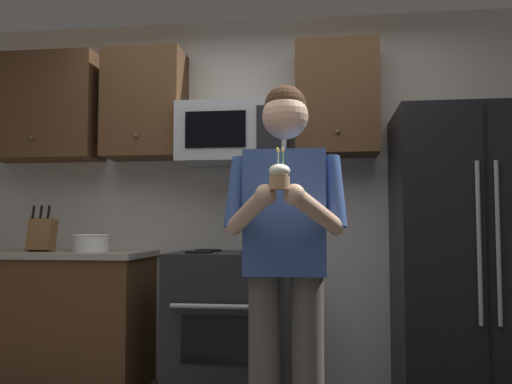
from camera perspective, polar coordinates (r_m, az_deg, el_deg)
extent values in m
cube|color=beige|center=(3.99, 0.47, -0.56)|extent=(4.40, 0.10, 2.60)
cube|color=black|center=(3.67, -2.65, -13.45)|extent=(0.76, 0.66, 0.92)
cube|color=black|center=(3.35, -3.67, -15.08)|extent=(0.48, 0.01, 0.28)
cylinder|color=#99999E|center=(3.29, -3.74, -11.75)|extent=(0.60, 0.03, 0.03)
cylinder|color=black|center=(3.52, -5.93, -6.22)|extent=(0.18, 0.18, 0.01)
cylinder|color=black|center=(3.45, -0.07, -6.28)|extent=(0.18, 0.18, 0.01)
cylinder|color=black|center=(3.79, -4.96, -6.04)|extent=(0.18, 0.18, 0.01)
cylinder|color=black|center=(3.73, 0.48, -6.09)|extent=(0.18, 0.18, 0.01)
cube|color=#9EA0A5|center=(3.79, -2.28, 6.01)|extent=(0.74, 0.40, 0.40)
cube|color=black|center=(3.61, -4.24, 6.51)|extent=(0.40, 0.01, 0.24)
cube|color=black|center=(3.56, 1.34, 6.65)|extent=(0.16, 0.01, 0.30)
cube|color=black|center=(3.64, 21.38, -6.31)|extent=(0.90, 0.72, 1.80)
cylinder|color=gray|center=(3.26, 22.11, -4.87)|extent=(0.02, 0.02, 0.90)
cylinder|color=gray|center=(3.28, 23.80, -4.81)|extent=(0.02, 0.02, 0.90)
cube|color=black|center=(3.28, 22.95, -6.58)|extent=(0.01, 0.01, 1.74)
cube|color=#4C301C|center=(4.33, -20.95, 8.12)|extent=(0.80, 0.34, 0.76)
sphere|color=brown|center=(4.13, -22.21, 5.19)|extent=(0.03, 0.03, 0.03)
cube|color=#4C301C|center=(4.04, -11.41, 8.80)|extent=(0.55, 0.34, 0.76)
sphere|color=brown|center=(3.82, -12.32, 5.70)|extent=(0.03, 0.03, 0.03)
cube|color=#4C301C|center=(3.83, 8.37, 9.43)|extent=(0.55, 0.34, 0.76)
sphere|color=brown|center=(3.61, 8.47, 6.21)|extent=(0.03, 0.03, 0.03)
cube|color=#4C301C|center=(4.11, -21.20, -12.43)|extent=(1.40, 0.62, 0.88)
cube|color=gray|center=(4.07, -21.04, -6.01)|extent=(1.44, 0.66, 0.04)
cube|color=brown|center=(4.02, -21.29, -4.18)|extent=(0.16, 0.15, 0.24)
cylinder|color=black|center=(4.03, -22.06, -1.96)|extent=(0.02, 0.04, 0.09)
cylinder|color=black|center=(4.00, -21.38, -1.96)|extent=(0.02, 0.04, 0.09)
cylinder|color=black|center=(3.98, -20.68, -1.97)|extent=(0.02, 0.04, 0.09)
cylinder|color=white|center=(3.90, -16.70, -5.12)|extent=(0.24, 0.24, 0.11)
torus|color=white|center=(3.89, -16.69, -4.32)|extent=(0.25, 0.25, 0.01)
cylinder|color=#4C4742|center=(2.68, 0.89, -17.78)|extent=(0.15, 0.15, 0.86)
cylinder|color=#4C4742|center=(2.66, 5.39, -17.84)|extent=(0.15, 0.15, 0.86)
cube|color=#334C8C|center=(2.59, 3.08, -2.18)|extent=(0.38, 0.22, 0.58)
sphere|color=tan|center=(2.64, 3.04, 7.84)|extent=(0.22, 0.22, 0.22)
sphere|color=#382314|center=(2.66, 3.06, 8.85)|extent=(0.20, 0.20, 0.20)
cylinder|color=#334C8C|center=(2.59, -1.95, -0.08)|extent=(0.15, 0.18, 0.35)
cylinder|color=tan|center=(2.42, -0.80, -2.12)|extent=(0.26, 0.33, 0.21)
sphere|color=tan|center=(2.28, 0.99, -0.30)|extent=(0.09, 0.09, 0.09)
cylinder|color=#334C8C|center=(2.56, 8.06, 0.00)|extent=(0.15, 0.18, 0.35)
cylinder|color=tan|center=(2.39, 6.34, -2.08)|extent=(0.26, 0.33, 0.21)
sphere|color=tan|center=(2.27, 4.00, -0.27)|extent=(0.09, 0.09, 0.09)
cylinder|color=#A87F56|center=(2.26, 2.45, 0.95)|extent=(0.08, 0.08, 0.06)
ellipsoid|color=white|center=(2.26, 2.45, 2.20)|extent=(0.09, 0.09, 0.06)
cylinder|color=#4CBF66|center=(2.27, 2.81, 3.39)|extent=(0.01, 0.01, 0.06)
ellipsoid|color=#FFD159|center=(2.27, 2.81, 4.33)|extent=(0.01, 0.01, 0.02)
cylinder|color=#F2D84C|center=(2.28, 2.28, 3.35)|extent=(0.01, 0.01, 0.06)
ellipsoid|color=#FFD159|center=(2.29, 2.28, 4.28)|extent=(0.01, 0.01, 0.02)
cylinder|color=#4C7FE5|center=(2.26, 2.23, 3.43)|extent=(0.01, 0.01, 0.06)
ellipsoid|color=#FFD159|center=(2.26, 2.23, 4.37)|extent=(0.01, 0.01, 0.02)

